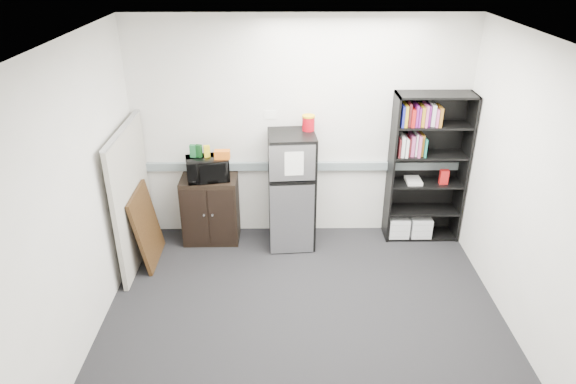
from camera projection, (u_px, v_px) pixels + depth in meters
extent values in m
plane|color=black|center=(304.00, 316.00, 5.16)|extent=(4.00, 4.00, 0.00)
cube|color=silver|center=(300.00, 131.00, 6.13)|extent=(4.00, 0.02, 2.70)
cube|color=silver|center=(530.00, 196.00, 4.58)|extent=(0.02, 3.50, 2.70)
cube|color=silver|center=(81.00, 198.00, 4.54)|extent=(0.02, 3.50, 2.70)
cube|color=white|center=(309.00, 41.00, 3.96)|extent=(4.00, 3.50, 0.02)
cube|color=slate|center=(300.00, 166.00, 6.30)|extent=(3.92, 0.05, 0.10)
cube|color=white|center=(270.00, 115.00, 6.03)|extent=(0.14, 0.00, 0.10)
cube|color=black|center=(391.00, 169.00, 6.16)|extent=(0.02, 0.34, 1.85)
cube|color=black|center=(463.00, 169.00, 6.16)|extent=(0.02, 0.34, 1.85)
cube|color=black|center=(424.00, 164.00, 6.30)|extent=(0.90, 0.02, 1.85)
cube|color=black|center=(437.00, 95.00, 5.76)|extent=(0.90, 0.34, 0.02)
cube|color=black|center=(419.00, 234.00, 6.56)|extent=(0.85, 0.32, 0.03)
cube|color=black|center=(422.00, 210.00, 6.41)|extent=(0.85, 0.32, 0.03)
cube|color=black|center=(425.00, 183.00, 6.24)|extent=(0.85, 0.32, 0.02)
cube|color=black|center=(429.00, 155.00, 6.08)|extent=(0.85, 0.32, 0.02)
cube|color=black|center=(433.00, 125.00, 5.91)|extent=(0.85, 0.32, 0.02)
cube|color=silver|center=(398.00, 225.00, 6.49)|extent=(0.25, 0.30, 0.25)
cube|color=silver|center=(420.00, 225.00, 6.49)|extent=(0.25, 0.30, 0.25)
cube|color=gray|center=(132.00, 198.00, 5.75)|extent=(0.05, 1.30, 1.60)
cube|color=#B2B2B7|center=(122.00, 129.00, 5.39)|extent=(0.06, 1.30, 0.02)
cube|color=black|center=(211.00, 209.00, 6.31)|extent=(0.67, 0.42, 0.84)
cube|color=black|center=(195.00, 218.00, 6.11)|extent=(0.31, 0.01, 0.74)
cube|color=black|center=(222.00, 218.00, 6.12)|extent=(0.31, 0.01, 0.74)
cylinder|color=#B2B2B7|center=(204.00, 215.00, 6.08)|extent=(0.02, 0.02, 0.02)
cylinder|color=#B2B2B7|center=(212.00, 215.00, 6.08)|extent=(0.02, 0.02, 0.02)
imported|color=black|center=(207.00, 169.00, 6.05)|extent=(0.55, 0.43, 0.27)
cube|color=#1A5C2F|center=(193.00, 151.00, 5.98)|extent=(0.08, 0.06, 0.15)
cube|color=#0D3B15|center=(199.00, 151.00, 5.98)|extent=(0.08, 0.07, 0.15)
cube|color=gold|center=(207.00, 151.00, 5.99)|extent=(0.08, 0.07, 0.14)
cube|color=orange|center=(222.00, 154.00, 5.95)|extent=(0.18, 0.10, 0.10)
cube|color=black|center=(292.00, 191.00, 6.13)|extent=(0.57, 0.57, 1.41)
cube|color=#ACACB1|center=(292.00, 163.00, 5.66)|extent=(0.51, 0.06, 0.42)
cube|color=#ACACB1|center=(292.00, 220.00, 5.98)|extent=(0.51, 0.06, 0.90)
cube|color=black|center=(292.00, 183.00, 5.76)|extent=(0.51, 0.04, 0.03)
cube|color=white|center=(294.00, 164.00, 5.65)|extent=(0.21, 0.02, 0.28)
cube|color=black|center=(292.00, 135.00, 5.81)|extent=(0.57, 0.57, 0.02)
cylinder|color=#A60713|center=(308.00, 123.00, 5.88)|extent=(0.14, 0.14, 0.18)
cylinder|color=gold|center=(309.00, 114.00, 5.83)|extent=(0.15, 0.15, 0.02)
cube|color=black|center=(147.00, 226.00, 5.88)|extent=(0.19, 0.70, 0.89)
cube|color=silver|center=(149.00, 226.00, 5.88)|extent=(0.14, 0.59, 0.75)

